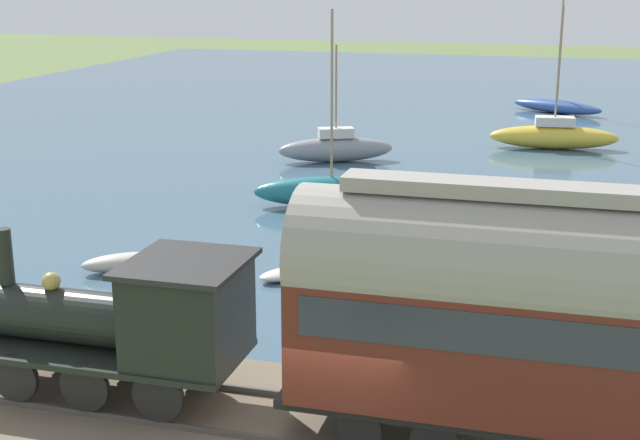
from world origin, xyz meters
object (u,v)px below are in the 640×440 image
object	(u,v)px
steam_locomotive	(131,318)
sailboat_teal	(332,191)
rowboat_near_shore	(292,273)
sailboat_yellow	(554,136)
passenger_coach	(584,312)
sailboat_gray	(336,148)
sailboat_blue	(557,106)
rowboat_off_pier	(129,262)

from	to	relation	value
steam_locomotive	sailboat_teal	bearing A→B (deg)	2.31
steam_locomotive	rowboat_near_shore	xyz separation A→B (m)	(9.02, -0.33, -2.08)
sailboat_yellow	rowboat_near_shore	world-z (taller)	sailboat_yellow
passenger_coach	rowboat_near_shore	distance (m)	12.28
steam_locomotive	sailboat_gray	size ratio (longest dim) A/B	1.10
sailboat_teal	rowboat_near_shore	xyz separation A→B (m)	(-8.26, -1.02, -0.43)
sailboat_gray	sailboat_yellow	xyz separation A→B (m)	(5.98, -9.66, 0.02)
steam_locomotive	sailboat_teal	world-z (taller)	sailboat_teal
steam_locomotive	rowboat_near_shore	distance (m)	9.26
sailboat_blue	sailboat_gray	xyz separation A→B (m)	(-18.11, 9.58, 0.19)
sailboat_blue	rowboat_near_shore	xyz separation A→B (m)	(-34.38, 6.64, -0.27)
sailboat_teal	sailboat_gray	bearing A→B (deg)	-3.50
steam_locomotive	passenger_coach	world-z (taller)	passenger_coach
passenger_coach	sailboat_yellow	size ratio (longest dim) A/B	1.22
steam_locomotive	passenger_coach	size ratio (longest dim) A/B	0.60
rowboat_off_pier	steam_locomotive	bearing A→B (deg)	176.38
passenger_coach	sailboat_gray	bearing A→B (deg)	22.90
passenger_coach	sailboat_teal	distance (m)	19.56
steam_locomotive	sailboat_blue	distance (m)	43.99
steam_locomotive	sailboat_yellow	bearing A→B (deg)	-12.71
passenger_coach	sailboat_blue	size ratio (longest dim) A/B	1.53
steam_locomotive	rowboat_near_shore	world-z (taller)	steam_locomotive
sailboat_blue	rowboat_off_pier	distance (m)	36.84
sailboat_blue	sailboat_teal	xyz separation A→B (m)	(-26.12, 7.66, 0.16)
rowboat_near_shore	rowboat_off_pier	bearing A→B (deg)	54.18
sailboat_yellow	sailboat_teal	size ratio (longest dim) A/B	1.13
sailboat_blue	sailboat_yellow	world-z (taller)	sailboat_yellow
sailboat_gray	rowboat_off_pier	xyz separation A→B (m)	(-16.90, 1.90, -0.36)
steam_locomotive	sailboat_blue	size ratio (longest dim) A/B	0.91
sailboat_gray	rowboat_off_pier	distance (m)	17.01
sailboat_gray	rowboat_off_pier	world-z (taller)	sailboat_gray
sailboat_yellow	rowboat_near_shore	bearing A→B (deg)	156.72
sailboat_blue	passenger_coach	bearing A→B (deg)	-150.20
sailboat_blue	rowboat_near_shore	bearing A→B (deg)	-162.59
passenger_coach	sailboat_yellow	distance (m)	31.39
sailboat_yellow	sailboat_blue	bearing A→B (deg)	-6.05
sailboat_yellow	rowboat_off_pier	xyz separation A→B (m)	(-22.87, 11.56, -0.38)
sailboat_yellow	rowboat_off_pier	bearing A→B (deg)	146.72
sailboat_blue	sailboat_gray	size ratio (longest dim) A/B	1.21
sailboat_gray	sailboat_yellow	world-z (taller)	sailboat_yellow
passenger_coach	steam_locomotive	bearing A→B (deg)	90.00
passenger_coach	rowboat_off_pier	bearing A→B (deg)	56.29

